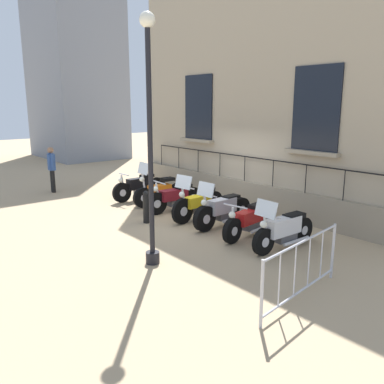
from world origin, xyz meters
TOP-DOWN VIEW (x-y plane):
  - ground_plane at (0.00, 0.00)m, footprint 60.00×60.00m
  - building_facade at (-2.27, -0.00)m, footprint 0.82×10.42m
  - motorcycle_black at (0.02, -3.03)m, footprint 2.09×0.59m
  - motorcycle_orange at (-0.07, -1.96)m, footprint 1.95×0.69m
  - motorcycle_maroon at (0.07, -1.02)m, footprint 1.96×0.72m
  - motorcycle_yellow at (0.07, 0.07)m, footprint 1.96×0.68m
  - motorcycle_silver at (-0.01, 0.95)m, footprint 2.04×0.66m
  - motorcycle_red at (0.02, 1.96)m, footprint 2.08×0.65m
  - motorcycle_white at (0.11, 3.03)m, footprint 1.95×0.68m
  - lamppost at (2.82, 1.85)m, footprint 0.29×0.29m
  - crowd_barrier at (1.82, 4.69)m, footprint 2.37×0.33m
  - bollard at (1.36, -0.59)m, footprint 0.19×0.19m
  - pedestrian_standing at (1.86, -6.01)m, footprint 0.28×0.52m
  - distant_building at (-3.21, -14.93)m, footprint 4.04×5.66m

SIDE VIEW (x-z plane):
  - ground_plane at x=0.00m, z-range 0.00..0.00m
  - motorcycle_red at x=0.02m, z-range -0.05..0.84m
  - motorcycle_black at x=0.02m, z-range -0.04..0.90m
  - motorcycle_orange at x=-0.07m, z-range -0.28..1.14m
  - motorcycle_maroon at x=0.07m, z-range -0.06..0.92m
  - motorcycle_silver at x=-0.01m, z-range -0.20..1.07m
  - motorcycle_white at x=0.11m, z-range -0.16..1.04m
  - bollard at x=1.36m, z-range 0.00..0.90m
  - motorcycle_yellow at x=0.07m, z-range -0.21..1.12m
  - crowd_barrier at x=1.82m, z-range 0.04..1.09m
  - pedestrian_standing at x=1.86m, z-range 0.11..1.77m
  - lamppost at x=2.82m, z-range 0.09..4.88m
  - building_facade at x=-2.27m, z-range -0.13..8.48m
  - distant_building at x=-3.21m, z-range 0.00..13.44m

